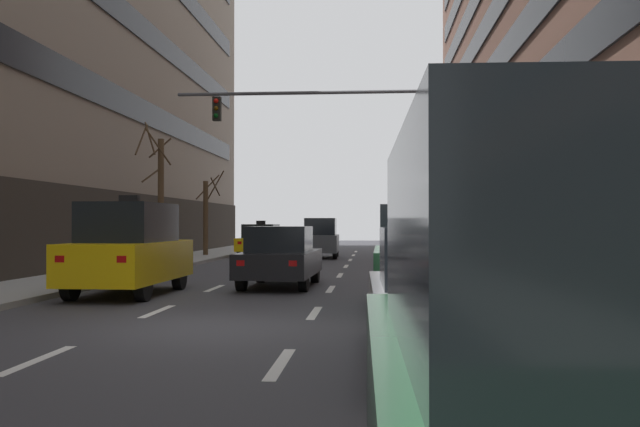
% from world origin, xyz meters
% --- Properties ---
extents(ground_plane, '(120.00, 120.00, 0.00)m').
position_xyz_m(ground_plane, '(0.00, 0.00, 0.00)').
color(ground_plane, '#38383D').
extents(sidewalk_right, '(3.00, 80.00, 0.14)m').
position_xyz_m(sidewalk_right, '(6.20, 0.00, 0.07)').
color(sidewalk_right, gray).
rests_on(sidewalk_right, ground).
extents(lane_stripe_l1_s3, '(0.16, 2.00, 0.01)m').
position_xyz_m(lane_stripe_l1_s3, '(-1.57, -3.00, 0.00)').
color(lane_stripe_l1_s3, silver).
rests_on(lane_stripe_l1_s3, ground).
extents(lane_stripe_l1_s4, '(0.16, 2.00, 0.01)m').
position_xyz_m(lane_stripe_l1_s4, '(-1.57, 2.00, 0.00)').
color(lane_stripe_l1_s4, silver).
rests_on(lane_stripe_l1_s4, ground).
extents(lane_stripe_l1_s5, '(0.16, 2.00, 0.01)m').
position_xyz_m(lane_stripe_l1_s5, '(-1.57, 7.00, 0.00)').
color(lane_stripe_l1_s5, silver).
rests_on(lane_stripe_l1_s5, ground).
extents(lane_stripe_l1_s6, '(0.16, 2.00, 0.01)m').
position_xyz_m(lane_stripe_l1_s6, '(-1.57, 12.00, 0.00)').
color(lane_stripe_l1_s6, silver).
rests_on(lane_stripe_l1_s6, ground).
extents(lane_stripe_l1_s7, '(0.16, 2.00, 0.01)m').
position_xyz_m(lane_stripe_l1_s7, '(-1.57, 17.00, 0.00)').
color(lane_stripe_l1_s7, silver).
rests_on(lane_stripe_l1_s7, ground).
extents(lane_stripe_l1_s8, '(0.16, 2.00, 0.01)m').
position_xyz_m(lane_stripe_l1_s8, '(-1.57, 22.00, 0.00)').
color(lane_stripe_l1_s8, silver).
rests_on(lane_stripe_l1_s8, ground).
extents(lane_stripe_l1_s9, '(0.16, 2.00, 0.01)m').
position_xyz_m(lane_stripe_l1_s9, '(-1.57, 27.00, 0.00)').
color(lane_stripe_l1_s9, silver).
rests_on(lane_stripe_l1_s9, ground).
extents(lane_stripe_l1_s10, '(0.16, 2.00, 0.01)m').
position_xyz_m(lane_stripe_l1_s10, '(-1.57, 32.00, 0.00)').
color(lane_stripe_l1_s10, silver).
rests_on(lane_stripe_l1_s10, ground).
extents(lane_stripe_l2_s3, '(0.16, 2.00, 0.01)m').
position_xyz_m(lane_stripe_l2_s3, '(1.57, -3.00, 0.00)').
color(lane_stripe_l2_s3, silver).
rests_on(lane_stripe_l2_s3, ground).
extents(lane_stripe_l2_s4, '(0.16, 2.00, 0.01)m').
position_xyz_m(lane_stripe_l2_s4, '(1.57, 2.00, 0.00)').
color(lane_stripe_l2_s4, silver).
rests_on(lane_stripe_l2_s4, ground).
extents(lane_stripe_l2_s5, '(0.16, 2.00, 0.01)m').
position_xyz_m(lane_stripe_l2_s5, '(1.57, 7.00, 0.00)').
color(lane_stripe_l2_s5, silver).
rests_on(lane_stripe_l2_s5, ground).
extents(lane_stripe_l2_s6, '(0.16, 2.00, 0.01)m').
position_xyz_m(lane_stripe_l2_s6, '(1.57, 12.00, 0.00)').
color(lane_stripe_l2_s6, silver).
rests_on(lane_stripe_l2_s6, ground).
extents(lane_stripe_l2_s7, '(0.16, 2.00, 0.01)m').
position_xyz_m(lane_stripe_l2_s7, '(1.57, 17.00, 0.00)').
color(lane_stripe_l2_s7, silver).
rests_on(lane_stripe_l2_s7, ground).
extents(lane_stripe_l2_s8, '(0.16, 2.00, 0.01)m').
position_xyz_m(lane_stripe_l2_s8, '(1.57, 22.00, 0.00)').
color(lane_stripe_l2_s8, silver).
rests_on(lane_stripe_l2_s8, ground).
extents(lane_stripe_l2_s9, '(0.16, 2.00, 0.01)m').
position_xyz_m(lane_stripe_l2_s9, '(1.57, 27.00, 0.00)').
color(lane_stripe_l2_s9, silver).
rests_on(lane_stripe_l2_s9, ground).
extents(lane_stripe_l2_s10, '(0.16, 2.00, 0.01)m').
position_xyz_m(lane_stripe_l2_s10, '(1.57, 32.00, 0.00)').
color(lane_stripe_l2_s10, silver).
rests_on(lane_stripe_l2_s10, ground).
extents(car_driving_0, '(1.96, 4.49, 1.67)m').
position_xyz_m(car_driving_0, '(0.14, 7.60, 0.82)').
color(car_driving_0, black).
rests_on(car_driving_0, ground).
extents(taxi_driving_1, '(1.98, 4.67, 2.44)m').
position_xyz_m(taxi_driving_1, '(-3.27, 5.15, 1.12)').
color(taxi_driving_1, black).
rests_on(taxi_driving_1, ground).
extents(taxi_driving_2, '(2.05, 4.60, 1.89)m').
position_xyz_m(taxi_driving_2, '(-3.19, 24.91, 0.84)').
color(taxi_driving_2, black).
rests_on(taxi_driving_2, ground).
extents(car_driving_3, '(1.83, 4.19, 2.01)m').
position_xyz_m(car_driving_3, '(0.01, 23.90, 1.00)').
color(car_driving_3, black).
rests_on(car_driving_3, ground).
extents(car_parked_0, '(1.93, 4.45, 2.14)m').
position_xyz_m(car_parked_0, '(3.65, -8.74, 1.06)').
color(car_parked_0, black).
rests_on(car_parked_0, ground).
extents(car_parked_1, '(1.99, 4.58, 1.70)m').
position_xyz_m(car_parked_1, '(3.65, -2.95, 0.84)').
color(car_parked_1, black).
rests_on(car_parked_1, ground).
extents(car_parked_2, '(1.87, 4.39, 2.12)m').
position_xyz_m(car_parked_2, '(3.65, 2.99, 1.05)').
color(car_parked_2, black).
rests_on(car_parked_2, ground).
extents(traffic_signal_0, '(9.37, 0.35, 6.76)m').
position_xyz_m(traffic_signal_0, '(2.31, 12.62, 4.77)').
color(traffic_signal_0, '#4C4C51').
rests_on(traffic_signal_0, sidewalk_right).
extents(street_tree_0, '(1.59, 1.58, 4.34)m').
position_xyz_m(street_tree_0, '(-5.88, 23.84, 2.18)').
color(street_tree_0, '#4C3823').
rests_on(street_tree_0, sidewalk_left).
extents(street_tree_1, '(1.48, 1.47, 3.92)m').
position_xyz_m(street_tree_1, '(5.89, 6.08, 2.03)').
color(street_tree_1, '#4C3823').
rests_on(street_tree_1, sidewalk_right).
extents(street_tree_2, '(1.78, 1.81, 4.59)m').
position_xyz_m(street_tree_2, '(5.91, 19.92, 2.38)').
color(street_tree_2, '#4C3823').
rests_on(street_tree_2, sidewalk_right).
extents(street_tree_3, '(1.45, 1.66, 5.76)m').
position_xyz_m(street_tree_3, '(-5.94, 16.21, 2.90)').
color(street_tree_3, '#4C3823').
rests_on(street_tree_3, sidewalk_left).
extents(pedestrian_0, '(0.22, 0.53, 1.63)m').
position_xyz_m(pedestrian_0, '(5.98, 8.98, 1.08)').
color(pedestrian_0, '#383D59').
rests_on(pedestrian_0, sidewalk_right).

